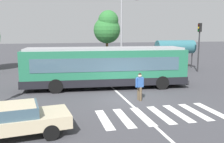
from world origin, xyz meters
name	(u,v)px	position (x,y,z in m)	size (l,w,h in m)	color
ground_plane	(128,99)	(0.00, 0.00, 0.00)	(160.00, 160.00, 0.00)	#3D3D42
city_transit_bus	(105,67)	(-0.70, 3.54, 1.59)	(12.40, 3.58, 3.06)	black
pedestrian_crossing_street	(140,85)	(0.61, -0.41, 0.97)	(0.57, 0.41, 1.72)	brown
foreground_sedan	(12,119)	(-6.25, -4.41, 0.77)	(4.69, 2.37, 1.35)	black
parked_car_white	(42,62)	(-5.67, 15.22, 0.77)	(1.95, 4.54, 1.35)	black
parked_car_champagne	(68,61)	(-2.75, 14.89, 0.77)	(1.97, 4.55, 1.35)	black
parked_car_silver	(90,61)	(-0.13, 15.00, 0.77)	(1.96, 4.55, 1.35)	black
parked_car_teal	(112,60)	(2.59, 14.98, 0.77)	(1.90, 4.52, 1.35)	black
parked_car_red	(132,60)	(5.24, 14.98, 0.77)	(1.93, 4.53, 1.35)	black
traffic_light_far_corner	(199,40)	(10.46, 8.71, 3.40)	(0.33, 0.32, 5.10)	#28282B
bus_stop_shelter	(175,48)	(9.28, 11.62, 2.42)	(4.55, 1.54, 3.25)	#28282B
twin_arm_street_lamp	(121,25)	(3.06, 12.41, 4.98)	(3.99, 0.32, 8.03)	#939399
background_tree_right	(107,27)	(3.34, 20.81, 4.84)	(3.84, 3.84, 7.24)	brown
crosswalk_painted_stripes	(161,115)	(0.73, -3.26, 0.00)	(6.38, 2.88, 0.01)	silver
lane_center_line	(117,92)	(-0.19, 2.00, 0.00)	(0.16, 24.00, 0.01)	silver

